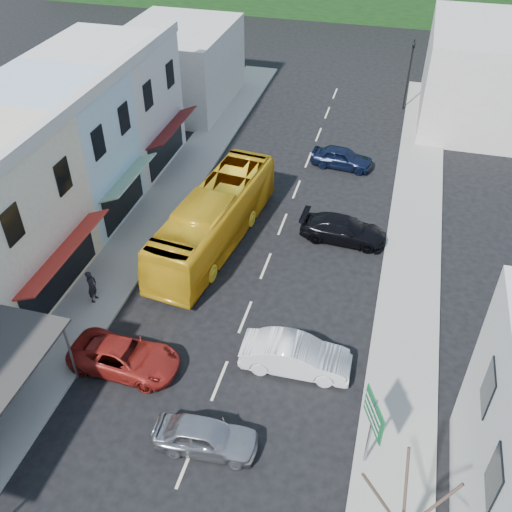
% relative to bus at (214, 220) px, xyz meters
% --- Properties ---
extents(ground, '(120.00, 120.00, 0.00)m').
position_rel_bus_xyz_m(ground, '(3.23, -9.29, -1.55)').
color(ground, black).
rests_on(ground, ground).
extents(sidewalk_left, '(3.00, 52.00, 0.15)m').
position_rel_bus_xyz_m(sidewalk_left, '(-4.27, 0.71, -1.48)').
color(sidewalk_left, gray).
rests_on(sidewalk_left, ground).
extents(sidewalk_right, '(3.00, 52.00, 0.15)m').
position_rel_bus_xyz_m(sidewalk_right, '(10.73, 0.71, -1.48)').
color(sidewalk_right, gray).
rests_on(sidewalk_right, ground).
extents(shopfront_row, '(8.25, 30.00, 8.00)m').
position_rel_bus_xyz_m(shopfront_row, '(-9.26, -4.29, 2.45)').
color(shopfront_row, beige).
rests_on(shopfront_row, ground).
extents(distant_block_left, '(8.00, 10.00, 6.00)m').
position_rel_bus_xyz_m(distant_block_left, '(-8.77, 17.71, 1.45)').
color(distant_block_left, '#B7B2A8').
rests_on(distant_block_left, ground).
extents(distant_block_right, '(8.00, 12.00, 7.00)m').
position_rel_bus_xyz_m(distant_block_right, '(14.23, 20.71, 1.95)').
color(distant_block_right, '#B7B2A8').
rests_on(distant_block_right, ground).
extents(bus, '(3.87, 11.82, 3.10)m').
position_rel_bus_xyz_m(bus, '(0.00, 0.00, 0.00)').
color(bus, gold).
rests_on(bus, ground).
extents(car_silver, '(4.51, 2.09, 1.40)m').
position_rel_bus_xyz_m(car_silver, '(3.74, -12.46, -0.85)').
color(car_silver, '#A5A5AA').
rests_on(car_silver, ground).
extents(car_white, '(4.46, 1.95, 1.40)m').
position_rel_bus_xyz_m(car_white, '(6.20, -7.76, -0.85)').
color(car_white, silver).
rests_on(car_white, ground).
extents(car_red, '(4.66, 2.05, 1.40)m').
position_rel_bus_xyz_m(car_red, '(-0.91, -9.64, -0.85)').
color(car_red, maroon).
rests_on(car_red, ground).
extents(car_black_near, '(4.58, 2.04, 1.40)m').
position_rel_bus_xyz_m(car_black_near, '(6.84, 2.11, -0.85)').
color(car_black_near, black).
rests_on(car_black_near, ground).
extents(car_navy_mid, '(4.56, 2.23, 1.40)m').
position_rel_bus_xyz_m(car_navy_mid, '(5.56, 10.33, -0.85)').
color(car_navy_mid, black).
rests_on(car_navy_mid, ground).
extents(pedestrian_left, '(0.44, 0.62, 1.70)m').
position_rel_bus_xyz_m(pedestrian_left, '(-4.21, -6.20, -0.55)').
color(pedestrian_left, black).
rests_on(pedestrian_left, sidewalk_left).
extents(direction_sign, '(1.44, 1.79, 3.66)m').
position_rel_bus_xyz_m(direction_sign, '(9.63, -11.56, 0.28)').
color(direction_sign, '#145E30').
rests_on(direction_sign, ground).
extents(traffic_signal, '(1.36, 1.51, 5.51)m').
position_rel_bus_xyz_m(traffic_signal, '(9.03, 21.04, 1.20)').
color(traffic_signal, black).
rests_on(traffic_signal, ground).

